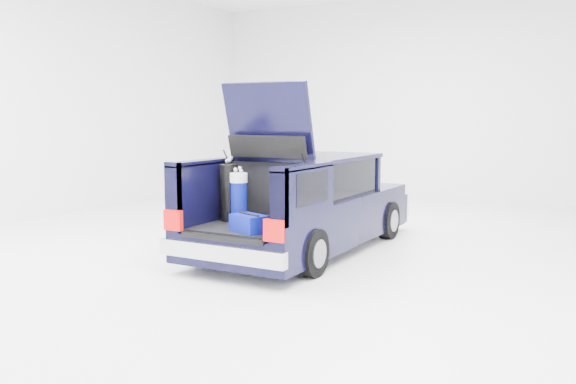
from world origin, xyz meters
The scene contains 6 objects.
ground centered at (0.00, 0.00, 0.00)m, with size 14.00×14.00×0.00m, color white.
car centered at (0.00, 0.11, 0.67)m, with size 1.87×4.65×2.47m.
red_suitcase centered at (0.43, -1.09, 0.88)m, with size 0.39×0.28×0.60m.
black_golf_bag centered at (-0.50, -1.26, 0.99)m, with size 0.27×0.28×0.87m.
blue_golf_bag centered at (-0.23, -1.43, 0.95)m, with size 0.30×0.30×0.77m.
blue_duffel centered at (0.20, -1.84, 0.71)m, with size 0.53×0.44×0.24m.
Camera 1 is at (4.21, -8.08, 2.01)m, focal length 38.00 mm.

